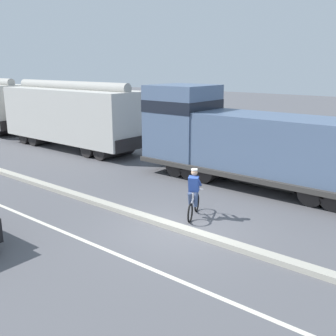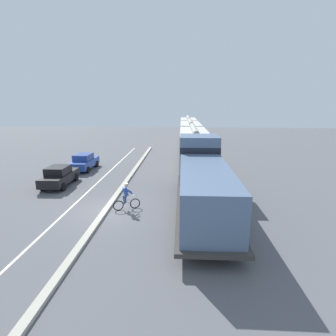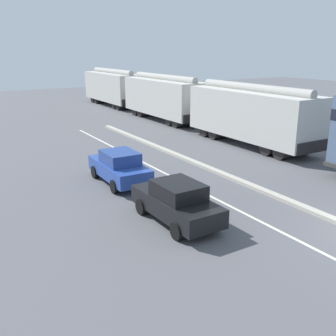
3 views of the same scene
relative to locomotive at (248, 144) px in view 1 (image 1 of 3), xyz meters
name	(u,v)px [view 1 (image 1 of 3)]	position (x,y,z in m)	size (l,w,h in m)	color
ground_plane	(178,230)	(-5.92, -0.76, -1.80)	(120.00, 120.00, 0.00)	#56565B
median_curb	(63,191)	(-5.92, 5.24, -1.72)	(0.36, 36.00, 0.16)	#B2AD9E
lane_stripe	(9,209)	(-8.32, 5.24, -1.79)	(0.14, 36.00, 0.01)	silver
locomotive	(248,144)	(0.00, 0.00, 0.00)	(3.10, 11.61, 4.20)	slate
hopper_car_lead	(72,116)	(0.00, 12.16, 0.28)	(2.90, 10.60, 4.18)	beige
cyclist	(194,195)	(-4.70, -0.47, -0.98)	(1.60, 0.76, 1.71)	black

